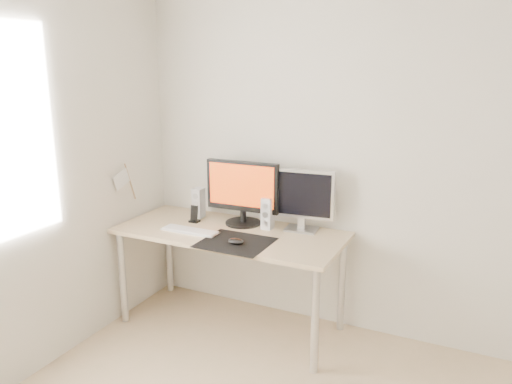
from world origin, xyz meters
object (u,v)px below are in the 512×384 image
(speaker_right, at_px, (268,213))
(phone_dock, at_px, (194,217))
(second_monitor, at_px, (302,197))
(main_monitor, at_px, (243,190))
(keyboard, at_px, (190,231))
(desk, at_px, (230,241))
(mouse, at_px, (236,241))
(speaker_left, at_px, (199,203))

(speaker_right, relative_size, phone_dock, 1.80)
(second_monitor, bearing_deg, main_monitor, -172.68)
(main_monitor, bearing_deg, keyboard, -129.77)
(desk, bearing_deg, keyboard, -150.41)
(mouse, xyz_separation_m, main_monitor, (-0.15, 0.40, 0.23))
(main_monitor, xyz_separation_m, speaker_left, (-0.38, 0.01, -0.14))
(speaker_left, bearing_deg, main_monitor, -1.10)
(speaker_left, distance_m, phone_dock, 0.14)
(second_monitor, bearing_deg, speaker_right, -163.19)
(speaker_right, distance_m, phone_dock, 0.56)
(second_monitor, relative_size, speaker_right, 1.99)
(mouse, height_order, second_monitor, second_monitor)
(second_monitor, bearing_deg, desk, -153.28)
(mouse, relative_size, main_monitor, 0.20)
(main_monitor, bearing_deg, mouse, -68.92)
(second_monitor, distance_m, keyboard, 0.81)
(desk, xyz_separation_m, keyboard, (-0.24, -0.14, 0.09))
(keyboard, bearing_deg, mouse, -12.75)
(mouse, height_order, speaker_left, speaker_left)
(speaker_right, bearing_deg, mouse, -97.39)
(mouse, xyz_separation_m, phone_dock, (-0.50, 0.29, 0.02))
(speaker_right, xyz_separation_m, keyboard, (-0.46, -0.29, -0.11))
(speaker_right, bearing_deg, phone_dock, -170.10)
(main_monitor, distance_m, second_monitor, 0.44)
(desk, distance_m, speaker_right, 0.33)
(mouse, distance_m, speaker_right, 0.40)
(second_monitor, xyz_separation_m, speaker_left, (-0.81, -0.05, -0.13))
(second_monitor, bearing_deg, keyboard, -152.26)
(main_monitor, distance_m, speaker_left, 0.40)
(second_monitor, relative_size, keyboard, 1.07)
(speaker_right, bearing_deg, speaker_left, 177.93)
(phone_dock, bearing_deg, mouse, -30.15)
(mouse, xyz_separation_m, keyboard, (-0.41, 0.09, -0.02))
(speaker_left, distance_m, keyboard, 0.35)
(mouse, relative_size, second_monitor, 0.24)
(speaker_right, bearing_deg, keyboard, -147.46)
(main_monitor, relative_size, speaker_right, 2.43)
(speaker_left, xyz_separation_m, phone_dock, (0.03, -0.12, -0.07))
(main_monitor, relative_size, speaker_left, 2.43)
(speaker_left, bearing_deg, phone_dock, -73.88)
(desk, bearing_deg, phone_dock, 169.63)
(speaker_left, relative_size, keyboard, 0.54)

